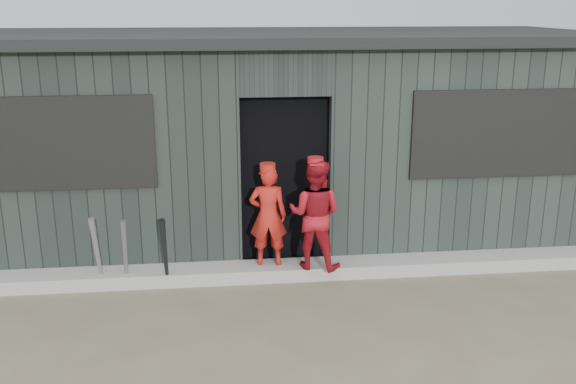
{
  "coord_description": "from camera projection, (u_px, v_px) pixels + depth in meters",
  "views": [
    {
      "loc": [
        -0.73,
        -4.81,
        2.96
      ],
      "look_at": [
        0.0,
        1.8,
        1.0
      ],
      "focal_mm": 40.0,
      "sensor_mm": 36.0,
      "label": 1
    }
  ],
  "objects": [
    {
      "name": "ground",
      "position": [
        311.0,
        362.0,
        5.5
      ],
      "size": [
        80.0,
        80.0,
        0.0
      ],
      "primitive_type": "plane",
      "color": "brown",
      "rests_on": "ground"
    },
    {
      "name": "bat_right",
      "position": [
        165.0,
        254.0,
        6.79
      ],
      "size": [
        0.09,
        0.24,
        0.82
      ],
      "primitive_type": "cone",
      "rotation": [
        0.2,
        0.0,
        -0.07
      ],
      "color": "black",
      "rests_on": "ground"
    },
    {
      "name": "player_grey_back",
      "position": [
        305.0,
        199.0,
        7.68
      ],
      "size": [
        0.72,
        0.51,
        1.41
      ],
      "primitive_type": "imported",
      "rotation": [
        0.0,
        0.0,
        3.23
      ],
      "color": "#ADADAD",
      "rests_on": "ground"
    },
    {
      "name": "dugout",
      "position": [
        274.0,
        135.0,
        8.48
      ],
      "size": [
        8.3,
        3.3,
        2.62
      ],
      "color": "black",
      "rests_on": "ground"
    },
    {
      "name": "bat_left",
      "position": [
        97.0,
        253.0,
        6.79
      ],
      "size": [
        0.08,
        0.3,
        0.85
      ],
      "primitive_type": "cone",
      "rotation": [
        0.28,
        0.0,
        -0.05
      ],
      "color": "gray",
      "rests_on": "ground"
    },
    {
      "name": "player_red_left",
      "position": [
        268.0,
        216.0,
        7.04
      ],
      "size": [
        0.44,
        0.31,
        1.14
      ],
      "primitive_type": "imported",
      "rotation": [
        0.0,
        0.0,
        3.05
      ],
      "color": "red",
      "rests_on": "curb"
    },
    {
      "name": "curb",
      "position": [
        288.0,
        270.0,
        7.22
      ],
      "size": [
        8.0,
        0.36,
        0.15
      ],
      "primitive_type": "cube",
      "color": "#979893",
      "rests_on": "ground"
    },
    {
      "name": "bat_mid",
      "position": [
        125.0,
        253.0,
        6.84
      ],
      "size": [
        0.11,
        0.21,
        0.79
      ],
      "primitive_type": "cone",
      "rotation": [
        0.17,
        0.0,
        0.22
      ],
      "color": "slate",
      "rests_on": "ground"
    },
    {
      "name": "player_red_right",
      "position": [
        315.0,
        214.0,
        6.96
      ],
      "size": [
        0.73,
        0.66,
        1.22
      ],
      "primitive_type": "imported",
      "rotation": [
        0.0,
        0.0,
        2.75
      ],
      "color": "#A3141F",
      "rests_on": "curb"
    }
  ]
}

